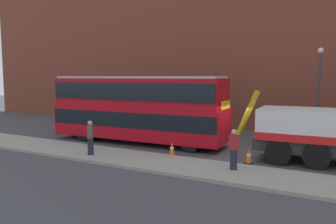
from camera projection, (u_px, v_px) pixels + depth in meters
name	position (u px, v px, depth m)	size (l,w,h in m)	color
ground_plane	(242.00, 152.00, 17.65)	(120.00, 120.00, 0.00)	#424247
near_kerb	(214.00, 171.00, 13.96)	(60.00, 2.80, 0.15)	gray
building_facade	(275.00, 20.00, 23.71)	(60.00, 1.50, 16.00)	brown
double_decker_bus	(137.00, 106.00, 20.06)	(11.13, 3.02, 4.06)	#B70C19
pedestrian_onlooker	(90.00, 138.00, 16.45)	(0.44, 0.48, 1.71)	#232333
pedestrian_bystander	(234.00, 150.00, 13.81)	(0.45, 0.36, 1.71)	#232333
traffic_cone_near_bus	(172.00, 149.00, 16.88)	(0.36, 0.36, 0.72)	orange
traffic_cone_midway	(249.00, 156.00, 15.38)	(0.36, 0.36, 0.72)	orange
street_lamp	(319.00, 86.00, 20.76)	(0.36, 0.36, 5.83)	#38383D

